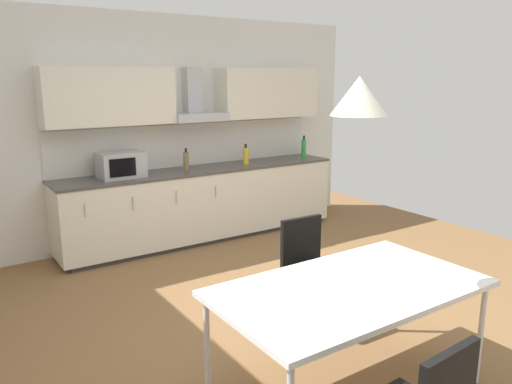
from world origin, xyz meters
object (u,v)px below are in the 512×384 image
chair_far_right (308,261)px  bottle_yellow (246,156)px  dining_table (350,291)px  pendant_lamp (359,96)px  bottle_brown (186,161)px  microwave (121,165)px  bottle_green (304,148)px

chair_far_right → bottle_yellow: bearing=68.3°
dining_table → pendant_lamp: 1.18m
bottle_brown → dining_table: 3.34m
bottle_yellow → dining_table: size_ratio=0.15×
microwave → bottle_brown: (0.79, -0.01, -0.03)m
microwave → bottle_green: (2.61, 0.03, -0.01)m
bottle_yellow → dining_table: (-1.34, -3.26, -0.31)m
microwave → bottle_yellow: 1.61m
bottle_yellow → bottle_brown: bearing=177.9°
microwave → chair_far_right: microwave is taller
bottle_brown → pendant_lamp: (-0.51, -3.29, 0.86)m
bottle_green → bottle_yellow: bearing=-176.5°
microwave → dining_table: size_ratio=0.29×
bottle_brown → dining_table: bottle_brown is taller
bottle_green → chair_far_right: bearing=-128.5°
bottle_brown → pendant_lamp: pendant_lamp is taller
microwave → bottle_yellow: microwave is taller
bottle_yellow → dining_table: bearing=-112.3°
chair_far_right → pendant_lamp: (-0.38, -0.85, 1.33)m
bottle_green → bottle_brown: size_ratio=1.12×
bottle_green → chair_far_right: bottle_green is taller
microwave → chair_far_right: 2.57m
bottle_green → pendant_lamp: pendant_lamp is taller
chair_far_right → bottle_green: bearing=51.5°
bottle_brown → chair_far_right: size_ratio=0.30×
chair_far_right → pendant_lamp: size_ratio=2.72×
bottle_brown → bottle_yellow: (0.82, -0.03, -0.00)m
dining_table → bottle_brown: bearing=81.1°
pendant_lamp → bottle_yellow: bearing=67.7°
bottle_brown → chair_far_right: bearing=-93.2°
bottle_brown → chair_far_right: 2.48m
bottle_green → dining_table: bottle_green is taller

